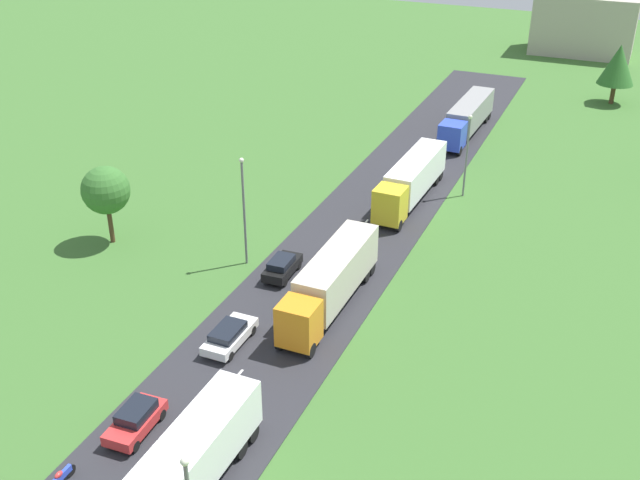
{
  "coord_description": "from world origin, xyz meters",
  "views": [
    {
      "loc": [
        19.14,
        -9.34,
        29.14
      ],
      "look_at": [
        -1.52,
        38.74,
        1.14
      ],
      "focal_mm": 42.58,
      "sensor_mm": 36.0,
      "label": 1
    }
  ],
  "objects_px": {
    "car_third": "(229,335)",
    "car_second": "(136,419)",
    "car_fourth": "(282,266)",
    "tree_maple": "(106,190)",
    "distant_building": "(584,24)",
    "lamppost_third": "(467,151)",
    "truck_third": "(411,179)",
    "motorcycle_courier": "(62,477)",
    "truck_fourth": "(467,117)",
    "tree_oak": "(618,65)",
    "lamppost_second": "(244,206)",
    "truck_second": "(331,280)"
  },
  "relations": [
    {
      "from": "car_fourth",
      "to": "lamppost_third",
      "type": "height_order",
      "value": "lamppost_third"
    },
    {
      "from": "truck_fourth",
      "to": "tree_oak",
      "type": "distance_m",
      "value": 22.77
    },
    {
      "from": "truck_second",
      "to": "car_fourth",
      "type": "bearing_deg",
      "value": 154.21
    },
    {
      "from": "tree_oak",
      "to": "lamppost_second",
      "type": "bearing_deg",
      "value": -113.18
    },
    {
      "from": "truck_second",
      "to": "car_fourth",
      "type": "distance_m",
      "value": 5.65
    },
    {
      "from": "distant_building",
      "to": "car_fourth",
      "type": "bearing_deg",
      "value": -99.4
    },
    {
      "from": "tree_maple",
      "to": "truck_third",
      "type": "bearing_deg",
      "value": 40.52
    },
    {
      "from": "truck_third",
      "to": "lamppost_third",
      "type": "xyz_separation_m",
      "value": [
        4.09,
        3.01,
        2.15
      ]
    },
    {
      "from": "car_second",
      "to": "lamppost_third",
      "type": "height_order",
      "value": "lamppost_third"
    },
    {
      "from": "truck_second",
      "to": "truck_third",
      "type": "height_order",
      "value": "truck_second"
    },
    {
      "from": "truck_second",
      "to": "tree_oak",
      "type": "bearing_deg",
      "value": 75.72
    },
    {
      "from": "car_fourth",
      "to": "tree_maple",
      "type": "bearing_deg",
      "value": -178.14
    },
    {
      "from": "tree_maple",
      "to": "distant_building",
      "type": "distance_m",
      "value": 82.34
    },
    {
      "from": "car_third",
      "to": "tree_oak",
      "type": "xyz_separation_m",
      "value": [
        18.47,
        62.55,
        4.0
      ]
    },
    {
      "from": "truck_second",
      "to": "truck_third",
      "type": "bearing_deg",
      "value": 90.33
    },
    {
      "from": "truck_third",
      "to": "tree_oak",
      "type": "bearing_deg",
      "value": 68.81
    },
    {
      "from": "truck_fourth",
      "to": "lamppost_second",
      "type": "bearing_deg",
      "value": -104.11
    },
    {
      "from": "truck_third",
      "to": "truck_fourth",
      "type": "distance_m",
      "value": 18.99
    },
    {
      "from": "truck_second",
      "to": "car_second",
      "type": "xyz_separation_m",
      "value": [
        -5.05,
        -15.84,
        -1.35
      ]
    },
    {
      "from": "truck_fourth",
      "to": "motorcycle_courier",
      "type": "height_order",
      "value": "truck_fourth"
    },
    {
      "from": "truck_second",
      "to": "car_fourth",
      "type": "height_order",
      "value": "truck_second"
    },
    {
      "from": "lamppost_third",
      "to": "tree_maple",
      "type": "height_order",
      "value": "lamppost_third"
    },
    {
      "from": "truck_third",
      "to": "lamppost_third",
      "type": "distance_m",
      "value": 5.52
    },
    {
      "from": "car_fourth",
      "to": "motorcycle_courier",
      "type": "height_order",
      "value": "car_fourth"
    },
    {
      "from": "lamppost_second",
      "to": "tree_maple",
      "type": "xyz_separation_m",
      "value": [
        -11.62,
        -1.22,
        -0.26
      ]
    },
    {
      "from": "car_fourth",
      "to": "lamppost_second",
      "type": "bearing_deg",
      "value": 167.82
    },
    {
      "from": "lamppost_third",
      "to": "distant_building",
      "type": "height_order",
      "value": "distant_building"
    },
    {
      "from": "lamppost_second",
      "to": "tree_oak",
      "type": "height_order",
      "value": "lamppost_second"
    },
    {
      "from": "truck_fourth",
      "to": "tree_oak",
      "type": "xyz_separation_m",
      "value": [
        13.81,
        17.9,
        2.74
      ]
    },
    {
      "from": "motorcycle_courier",
      "to": "tree_oak",
      "type": "xyz_separation_m",
      "value": [
        20.4,
        76.36,
        4.26
      ]
    },
    {
      "from": "truck_second",
      "to": "truck_fourth",
      "type": "distance_m",
      "value": 37.86
    },
    {
      "from": "car_fourth",
      "to": "motorcycle_courier",
      "type": "xyz_separation_m",
      "value": [
        -1.27,
        -22.99,
        -0.31
      ]
    },
    {
      "from": "truck_fourth",
      "to": "distant_building",
      "type": "xyz_separation_m",
      "value": [
        7.43,
        41.55,
        2.25
      ]
    },
    {
      "from": "car_second",
      "to": "tree_oak",
      "type": "bearing_deg",
      "value": 74.96
    },
    {
      "from": "truck_fourth",
      "to": "lamppost_third",
      "type": "height_order",
      "value": "lamppost_third"
    },
    {
      "from": "lamppost_third",
      "to": "tree_oak",
      "type": "distance_m",
      "value": 35.39
    },
    {
      "from": "lamppost_second",
      "to": "tree_oak",
      "type": "relative_size",
      "value": 1.21
    },
    {
      "from": "car_third",
      "to": "lamppost_second",
      "type": "xyz_separation_m",
      "value": [
        -4.07,
        9.91,
        4.03
      ]
    },
    {
      "from": "truck_second",
      "to": "lamppost_second",
      "type": "height_order",
      "value": "lamppost_second"
    },
    {
      "from": "lamppost_second",
      "to": "distant_building",
      "type": "xyz_separation_m",
      "value": [
        16.16,
        76.29,
        -0.52
      ]
    },
    {
      "from": "car_third",
      "to": "car_second",
      "type": "bearing_deg",
      "value": -94.87
    },
    {
      "from": "truck_second",
      "to": "tree_oak",
      "type": "xyz_separation_m",
      "value": [
        14.19,
        55.76,
        2.59
      ]
    },
    {
      "from": "car_fourth",
      "to": "car_second",
      "type": "bearing_deg",
      "value": -90.34
    },
    {
      "from": "truck_third",
      "to": "motorcycle_courier",
      "type": "xyz_separation_m",
      "value": [
        -6.1,
        -39.47,
        -1.62
      ]
    },
    {
      "from": "lamppost_second",
      "to": "car_second",
      "type": "bearing_deg",
      "value": -80.14
    },
    {
      "from": "truck_third",
      "to": "motorcycle_courier",
      "type": "relative_size",
      "value": 6.81
    },
    {
      "from": "lamppost_third",
      "to": "truck_third",
      "type": "bearing_deg",
      "value": -143.68
    },
    {
      "from": "car_fourth",
      "to": "distant_building",
      "type": "height_order",
      "value": "distant_building"
    },
    {
      "from": "tree_oak",
      "to": "tree_maple",
      "type": "distance_m",
      "value": 63.78
    },
    {
      "from": "truck_second",
      "to": "truck_third",
      "type": "relative_size",
      "value": 0.95
    }
  ]
}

